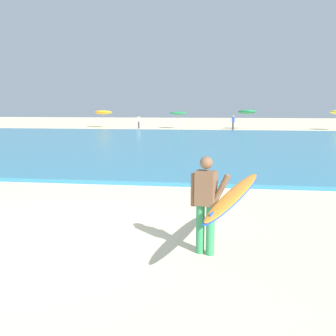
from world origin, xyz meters
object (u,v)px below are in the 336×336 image
object	(u,v)px
beachgoer_near_row_left	(139,121)
surfer_with_board	(220,198)
beach_umbrella_1	(178,113)
beachgoer_near_row_mid	(233,122)
beach_umbrella_2	(247,112)
beach_umbrella_0	(103,112)

from	to	relation	value
beachgoer_near_row_left	surfer_with_board	bearing A→B (deg)	-75.68
beach_umbrella_1	beachgoer_near_row_mid	size ratio (longest dim) A/B	1.28
surfer_with_board	beachgoer_near_row_left	size ratio (longest dim) A/B	1.71
beach_umbrella_1	beach_umbrella_2	xyz separation A→B (m)	(7.97, -0.09, 0.16)
beach_umbrella_0	beachgoer_near_row_left	size ratio (longest dim) A/B	1.38
beachgoer_near_row_mid	beachgoer_near_row_left	bearing A→B (deg)	174.51
beach_umbrella_0	beach_umbrella_1	size ratio (longest dim) A/B	1.08
beach_umbrella_1	beachgoer_near_row_mid	world-z (taller)	beach_umbrella_1
surfer_with_board	beach_umbrella_2	world-z (taller)	beach_umbrella_2
surfer_with_board	beachgoer_near_row_left	distance (m)	38.35
beach_umbrella_2	beachgoer_near_row_left	world-z (taller)	beach_umbrella_2
beach_umbrella_2	beachgoer_near_row_mid	size ratio (longest dim) A/B	1.46
beachgoer_near_row_left	beach_umbrella_2	bearing A→B (deg)	3.76
beach_umbrella_0	beach_umbrella_1	distance (m)	9.39
surfer_with_board	beachgoer_near_row_mid	world-z (taller)	surfer_with_board
beach_umbrella_2	beachgoer_near_row_mid	world-z (taller)	beach_umbrella_2
beach_umbrella_1	beachgoer_near_row_left	size ratio (longest dim) A/B	1.28
beachgoer_near_row_mid	surfer_with_board	bearing A→B (deg)	-92.25
surfer_with_board	beach_umbrella_1	xyz separation A→B (m)	(-4.92, 38.07, 0.77)
beach_umbrella_2	beachgoer_near_row_mid	xyz separation A→B (m)	(-1.63, -1.87, -1.12)
beachgoer_near_row_left	beach_umbrella_1	bearing A→B (deg)	11.26
beach_umbrella_0	beachgoer_near_row_left	distance (m)	5.17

